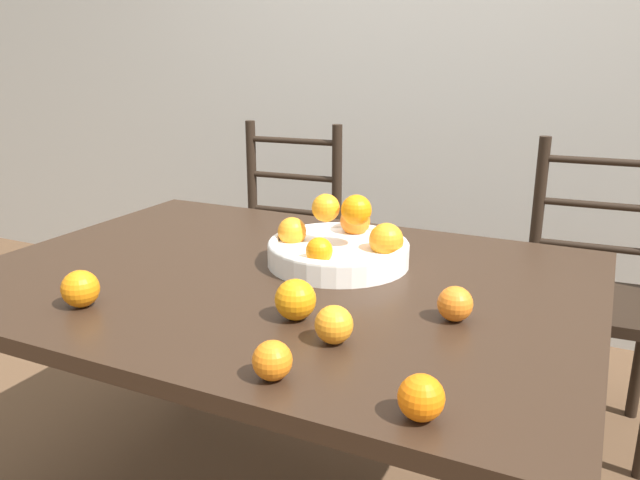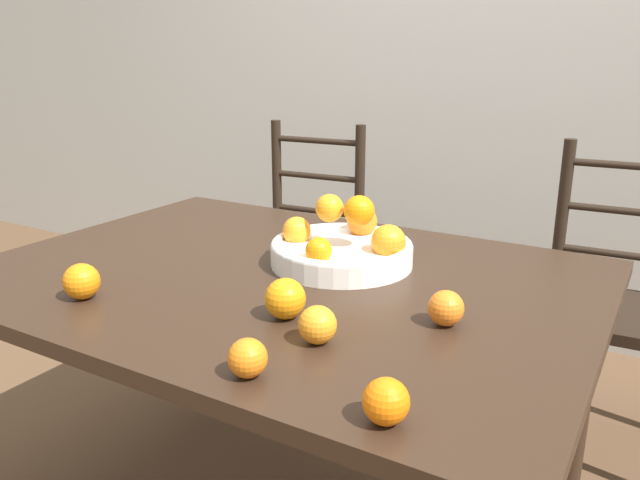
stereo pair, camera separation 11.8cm
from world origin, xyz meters
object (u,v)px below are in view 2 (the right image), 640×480
chair_right (612,310)px  orange_loose_5 (446,308)px  orange_loose_2 (248,358)px  chair_left (302,252)px  fruit_bowl (343,246)px  orange_loose_0 (318,325)px  orange_loose_1 (285,299)px  orange_loose_3 (386,402)px  orange_loose_4 (82,281)px

chair_right → orange_loose_5: bearing=-106.6°
orange_loose_2 → chair_right: (0.43, 1.30, -0.30)m
orange_loose_5 → chair_left: 1.35m
fruit_bowl → orange_loose_2: fruit_bowl is taller
orange_loose_0 → orange_loose_5: 0.26m
orange_loose_2 → chair_left: size_ratio=0.07×
orange_loose_5 → orange_loose_1: bearing=-155.7°
orange_loose_0 → orange_loose_5: size_ratio=1.01×
orange_loose_1 → orange_loose_5: bearing=24.3°
orange_loose_1 → orange_loose_5: orange_loose_1 is taller
chair_right → orange_loose_3: bearing=-101.2°
orange_loose_0 → orange_loose_3: bearing=-38.7°
fruit_bowl → orange_loose_1: 0.35m
orange_loose_4 → chair_right: chair_right is taller
fruit_bowl → orange_loose_3: fruit_bowl is taller
orange_loose_1 → fruit_bowl: bearing=99.5°
orange_loose_0 → orange_loose_1: (-0.11, 0.06, 0.01)m
orange_loose_1 → orange_loose_4: size_ratio=1.06×
orange_loose_3 → orange_loose_0: bearing=141.3°
fruit_bowl → orange_loose_0: (0.17, -0.41, -0.01)m
orange_loose_3 → orange_loose_4: 0.76m
orange_loose_0 → fruit_bowl: bearing=112.5°
orange_loose_3 → orange_loose_5: orange_loose_5 is taller
orange_loose_3 → orange_loose_1: bearing=144.3°
orange_loose_5 → chair_right: chair_right is taller
fruit_bowl → orange_loose_1: bearing=-80.5°
orange_loose_1 → orange_loose_4: bearing=-162.7°
fruit_bowl → orange_loose_0: 0.44m
orange_loose_3 → chair_left: bearing=126.4°
orange_loose_2 → chair_right: size_ratio=0.07×
orange_loose_4 → orange_loose_5: size_ratio=1.11×
orange_loose_4 → chair_right: 1.56m
orange_loose_2 → orange_loose_5: bearing=59.5°
fruit_bowl → orange_loose_2: (0.13, -0.57, -0.01)m
orange_loose_2 → chair_right: chair_right is taller
chair_left → chair_right: size_ratio=1.00×
orange_loose_5 → orange_loose_2: bearing=-120.5°
chair_left → orange_loose_1: bearing=-63.2°
orange_loose_4 → orange_loose_1: bearing=17.3°
fruit_bowl → orange_loose_5: size_ratio=5.02×
fruit_bowl → orange_loose_5: fruit_bowl is taller
orange_loose_4 → orange_loose_5: (0.72, 0.26, -0.00)m
orange_loose_3 → orange_loose_4: (-0.76, 0.10, 0.00)m
orange_loose_3 → chair_right: 1.35m
orange_loose_1 → orange_loose_2: (0.08, -0.23, -0.01)m
orange_loose_0 → chair_left: bearing=123.4°
fruit_bowl → orange_loose_5: (0.34, -0.22, -0.01)m
fruit_bowl → orange_loose_0: size_ratio=4.96×
orange_loose_1 → orange_loose_4: 0.45m
fruit_bowl → orange_loose_0: fruit_bowl is taller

